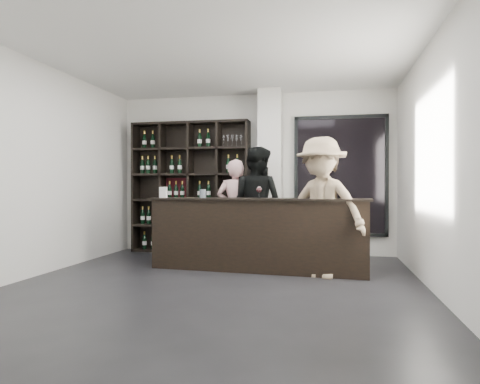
% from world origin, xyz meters
% --- Properties ---
extents(floor, '(5.00, 5.50, 0.01)m').
position_xyz_m(floor, '(0.00, 0.00, -0.01)').
color(floor, black).
rests_on(floor, ground).
extents(wine_shelf, '(2.20, 0.35, 2.40)m').
position_xyz_m(wine_shelf, '(-1.15, 2.57, 1.20)').
color(wine_shelf, black).
rests_on(wine_shelf, floor).
extents(structural_column, '(0.40, 0.40, 2.90)m').
position_xyz_m(structural_column, '(0.35, 2.47, 1.45)').
color(structural_column, silver).
rests_on(structural_column, floor).
extents(glass_panel, '(1.60, 0.08, 2.10)m').
position_xyz_m(glass_panel, '(1.55, 2.69, 1.40)').
color(glass_panel, black).
rests_on(glass_panel, floor).
extents(tasting_counter, '(3.16, 0.66, 1.04)m').
position_xyz_m(tasting_counter, '(0.35, 1.10, 0.52)').
color(tasting_counter, black).
rests_on(tasting_counter, floor).
extents(taster_pink, '(0.63, 0.44, 1.65)m').
position_xyz_m(taster_pink, '(-0.15, 1.85, 0.82)').
color(taster_pink, '#C99898').
rests_on(taster_pink, floor).
extents(taster_black, '(1.09, 0.99, 1.85)m').
position_xyz_m(taster_black, '(0.20, 1.87, 0.92)').
color(taster_black, black).
rests_on(taster_black, floor).
extents(customer, '(1.37, 1.08, 1.86)m').
position_xyz_m(customer, '(1.25, 0.80, 0.93)').
color(customer, tan).
rests_on(customer, floor).
extents(wine_glass, '(0.08, 0.08, 0.19)m').
position_xyz_m(wine_glass, '(0.38, 1.05, 1.14)').
color(wine_glass, white).
rests_on(wine_glass, tasting_counter).
extents(spit_cup, '(0.11, 0.11, 0.13)m').
position_xyz_m(spit_cup, '(-0.47, 1.07, 1.10)').
color(spit_cup, '#9CAEBD').
rests_on(spit_cup, tasting_counter).
extents(napkin_stack, '(0.17, 0.17, 0.02)m').
position_xyz_m(napkin_stack, '(1.37, 1.11, 1.05)').
color(napkin_stack, white).
rests_on(napkin_stack, tasting_counter).
extents(card_stand, '(0.11, 0.06, 0.16)m').
position_xyz_m(card_stand, '(-1.06, 1.02, 1.12)').
color(card_stand, white).
rests_on(card_stand, tasting_counter).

